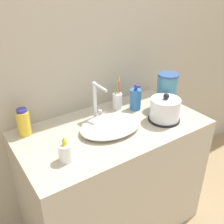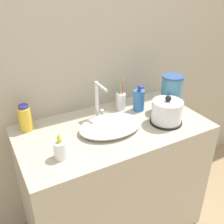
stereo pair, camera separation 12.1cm
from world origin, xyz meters
name	(u,v)px [view 2 (the right image)]	position (x,y,z in m)	size (l,w,h in m)	color
wall_back	(88,32)	(0.00, 0.62, 1.30)	(6.00, 0.04, 2.60)	#ADA38E
vanity_counter	(113,180)	(0.00, 0.30, 0.41)	(1.11, 0.60, 0.81)	#B7AD99
sink_basin	(110,126)	(-0.03, 0.28, 0.84)	(0.37, 0.27, 0.05)	silver
faucet	(99,99)	(-0.03, 0.44, 0.95)	(0.06, 0.14, 0.23)	silver
electric_kettle	(167,113)	(0.30, 0.19, 0.88)	(0.19, 0.19, 0.18)	black
toothbrush_cup	(121,101)	(0.15, 0.48, 0.87)	(0.06, 0.06, 0.22)	silver
lotion_bottle	(139,100)	(0.25, 0.41, 0.89)	(0.07, 0.07, 0.17)	#3370B7
shampoo_bottle	(25,118)	(-0.45, 0.51, 0.89)	(0.07, 0.07, 0.16)	gold
mouthwash_bottle	(60,149)	(-0.36, 0.17, 0.86)	(0.07, 0.07, 0.13)	white
water_pitcher	(171,93)	(0.43, 0.31, 0.93)	(0.13, 0.13, 0.23)	teal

